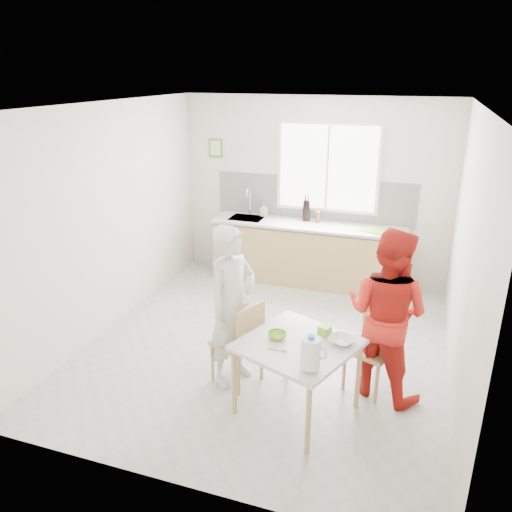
{
  "coord_description": "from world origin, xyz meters",
  "views": [
    {
      "loc": [
        1.52,
        -4.91,
        3.03
      ],
      "look_at": [
        -0.21,
        0.2,
        1.01
      ],
      "focal_mm": 35.0,
      "sensor_mm": 36.0,
      "label": 1
    }
  ],
  "objects_px": {
    "chair_far": "(374,342)",
    "wine_bottle_b": "(308,211)",
    "bowl_green": "(277,335)",
    "wine_bottle_a": "(305,210)",
    "person_red": "(386,314)",
    "person_white": "(232,306)",
    "milk_jug": "(311,353)",
    "bowl_white": "(342,340)",
    "dining_table": "(298,350)",
    "chair_left": "(242,340)"
  },
  "relations": [
    {
      "from": "chair_far",
      "to": "chair_left",
      "type": "bearing_deg",
      "value": -141.58
    },
    {
      "from": "chair_far",
      "to": "wine_bottle_b",
      "type": "height_order",
      "value": "wine_bottle_b"
    },
    {
      "from": "person_white",
      "to": "person_red",
      "type": "height_order",
      "value": "person_red"
    },
    {
      "from": "bowl_green",
      "to": "bowl_white",
      "type": "xyz_separation_m",
      "value": [
        0.58,
        0.1,
        0.0
      ]
    },
    {
      "from": "person_white",
      "to": "chair_far",
      "type": "bearing_deg",
      "value": -54.59
    },
    {
      "from": "chair_left",
      "to": "dining_table",
      "type": "bearing_deg",
      "value": 90.0
    },
    {
      "from": "chair_far",
      "to": "person_white",
      "type": "distance_m",
      "value": 1.45
    },
    {
      "from": "chair_far",
      "to": "person_white",
      "type": "relative_size",
      "value": 0.54
    },
    {
      "from": "chair_far",
      "to": "person_red",
      "type": "distance_m",
      "value": 0.38
    },
    {
      "from": "chair_left",
      "to": "bowl_white",
      "type": "bearing_deg",
      "value": 104.29
    },
    {
      "from": "person_white",
      "to": "person_red",
      "type": "relative_size",
      "value": 0.97
    },
    {
      "from": "person_red",
      "to": "chair_far",
      "type": "bearing_deg",
      "value": -15.18
    },
    {
      "from": "chair_far",
      "to": "wine_bottle_b",
      "type": "relative_size",
      "value": 3.0
    },
    {
      "from": "chair_left",
      "to": "chair_far",
      "type": "height_order",
      "value": "chair_left"
    },
    {
      "from": "chair_far",
      "to": "person_white",
      "type": "height_order",
      "value": "person_white"
    },
    {
      "from": "chair_left",
      "to": "wine_bottle_b",
      "type": "xyz_separation_m",
      "value": [
        -0.02,
        2.91,
        0.57
      ]
    },
    {
      "from": "bowl_white",
      "to": "wine_bottle_a",
      "type": "relative_size",
      "value": 0.7
    },
    {
      "from": "wine_bottle_b",
      "to": "person_red",
      "type": "bearing_deg",
      "value": -62.05
    },
    {
      "from": "chair_far",
      "to": "milk_jug",
      "type": "xyz_separation_m",
      "value": [
        -0.43,
        -1.01,
        0.38
      ]
    },
    {
      "from": "dining_table",
      "to": "bowl_green",
      "type": "relative_size",
      "value": 6.99
    },
    {
      "from": "person_white",
      "to": "milk_jug",
      "type": "relative_size",
      "value": 5.71
    },
    {
      "from": "person_red",
      "to": "milk_jug",
      "type": "xyz_separation_m",
      "value": [
        -0.52,
        -0.94,
        0.02
      ]
    },
    {
      "from": "dining_table",
      "to": "chair_left",
      "type": "relative_size",
      "value": 1.34
    },
    {
      "from": "chair_far",
      "to": "bowl_green",
      "type": "bearing_deg",
      "value": -122.36
    },
    {
      "from": "wine_bottle_b",
      "to": "chair_far",
      "type": "bearing_deg",
      "value": -63.04
    },
    {
      "from": "bowl_green",
      "to": "wine_bottle_a",
      "type": "relative_size",
      "value": 0.54
    },
    {
      "from": "person_white",
      "to": "chair_left",
      "type": "bearing_deg",
      "value": -90.0
    },
    {
      "from": "dining_table",
      "to": "person_red",
      "type": "distance_m",
      "value": 0.94
    },
    {
      "from": "chair_far",
      "to": "wine_bottle_b",
      "type": "bearing_deg",
      "value": 138.47
    },
    {
      "from": "person_white",
      "to": "bowl_green",
      "type": "height_order",
      "value": "person_white"
    },
    {
      "from": "chair_left",
      "to": "wine_bottle_b",
      "type": "bearing_deg",
      "value": -158.03
    },
    {
      "from": "bowl_white",
      "to": "wine_bottle_b",
      "type": "distance_m",
      "value": 3.22
    },
    {
      "from": "wine_bottle_b",
      "to": "wine_bottle_a",
      "type": "bearing_deg",
      "value": -167.67
    },
    {
      "from": "chair_far",
      "to": "person_white",
      "type": "bearing_deg",
      "value": -144.59
    },
    {
      "from": "bowl_white",
      "to": "chair_left",
      "type": "bearing_deg",
      "value": 172.79
    },
    {
      "from": "bowl_green",
      "to": "wine_bottle_a",
      "type": "bearing_deg",
      "value": 99.01
    },
    {
      "from": "person_white",
      "to": "milk_jug",
      "type": "xyz_separation_m",
      "value": [
        0.94,
        -0.67,
        0.04
      ]
    },
    {
      "from": "wine_bottle_a",
      "to": "bowl_green",
      "type": "bearing_deg",
      "value": -80.99
    },
    {
      "from": "chair_left",
      "to": "wine_bottle_a",
      "type": "relative_size",
      "value": 2.83
    },
    {
      "from": "person_red",
      "to": "wine_bottle_b",
      "type": "relative_size",
      "value": 5.69
    },
    {
      "from": "dining_table",
      "to": "chair_left",
      "type": "xyz_separation_m",
      "value": [
        -0.63,
        0.25,
        -0.15
      ]
    },
    {
      "from": "chair_far",
      "to": "wine_bottle_a",
      "type": "height_order",
      "value": "wine_bottle_a"
    },
    {
      "from": "bowl_white",
      "to": "wine_bottle_b",
      "type": "bearing_deg",
      "value": 108.73
    },
    {
      "from": "chair_left",
      "to": "person_red",
      "type": "xyz_separation_m",
      "value": [
        1.35,
        0.32,
        0.36
      ]
    },
    {
      "from": "bowl_green",
      "to": "person_white",
      "type": "bearing_deg",
      "value": 153.74
    },
    {
      "from": "person_white",
      "to": "person_red",
      "type": "bearing_deg",
      "value": -57.98
    },
    {
      "from": "bowl_white",
      "to": "person_red",
      "type": "bearing_deg",
      "value": 51.96
    },
    {
      "from": "bowl_white",
      "to": "wine_bottle_a",
      "type": "height_order",
      "value": "wine_bottle_a"
    },
    {
      "from": "bowl_white",
      "to": "milk_jug",
      "type": "distance_m",
      "value": 0.54
    },
    {
      "from": "bowl_white",
      "to": "wine_bottle_a",
      "type": "xyz_separation_m",
      "value": [
        -1.07,
        3.02,
        0.33
      ]
    }
  ]
}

